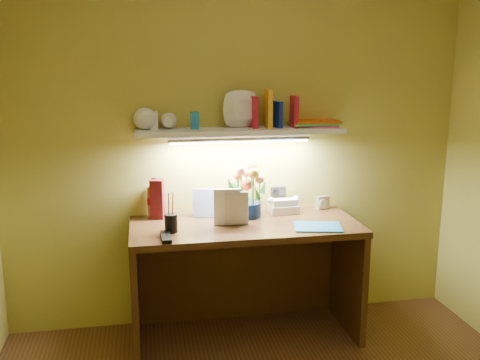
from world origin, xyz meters
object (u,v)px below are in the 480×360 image
flower_bouquet (246,191)px  whisky_bottle (154,198)px  telephone (283,205)px  desk_clock (322,202)px  desk (245,281)px

flower_bouquet → whisky_bottle: 0.59m
telephone → desk_clock: (0.28, 0.05, -0.01)m
flower_bouquet → desk_clock: bearing=9.2°
desk → telephone: 0.56m
flower_bouquet → desk_clock: flower_bouquet is taller
whisky_bottle → flower_bouquet: bearing=-9.0°
desk_clock → flower_bouquet: bearing=171.5°
flower_bouquet → desk_clock: 0.56m
flower_bouquet → whisky_bottle: flower_bouquet is taller
desk → desk_clock: 0.75m
desk → whisky_bottle: (-0.54, 0.25, 0.50)m
desk → whisky_bottle: 0.78m
flower_bouquet → whisky_bottle: (-0.58, 0.09, -0.04)m
desk → desk_clock: size_ratio=15.81×
desk → desk_clock: desk_clock is taller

